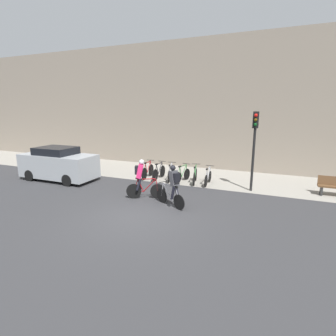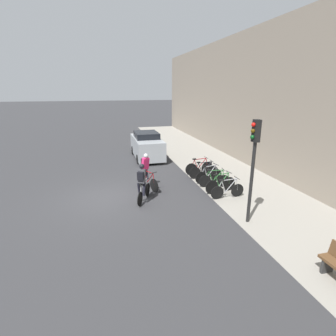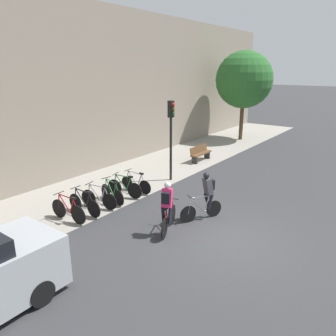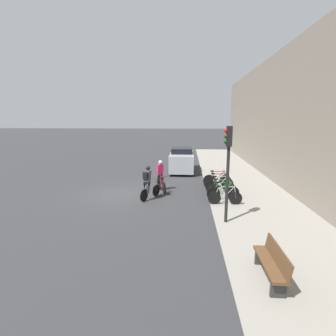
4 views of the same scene
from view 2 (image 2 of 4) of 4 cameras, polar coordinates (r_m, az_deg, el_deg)
name	(u,v)px [view 2 (image 2 of 4)]	position (r m, az deg, el deg)	size (l,w,h in m)	color
ground	(109,198)	(12.36, -12.66, -6.29)	(200.00, 200.00, 0.00)	#333335
kerb_strip	(242,184)	(14.17, 15.76, -3.47)	(44.00, 4.50, 0.01)	gray
building_facade	(295,102)	(14.83, 25.87, 12.82)	(44.00, 0.60, 8.29)	gray
cyclist_pink	(146,170)	(12.93, -4.78, -0.41)	(1.63, 0.72, 1.78)	black
cyclist_grey	(142,182)	(11.30, -5.65, -3.04)	(1.52, 0.82, 1.75)	black
parked_bike_0	(199,167)	(15.24, 6.79, 0.12)	(0.46, 1.70, 0.98)	black
parked_bike_1	(204,171)	(14.61, 7.79, -0.68)	(0.46, 1.72, 0.97)	black
parked_bike_2	(209,175)	(13.99, 8.88, -1.57)	(0.50, 1.62, 0.96)	black
parked_bike_3	(214,180)	(13.38, 10.06, -2.54)	(0.48, 1.58, 0.95)	black
parked_bike_4	(221,184)	(12.77, 11.38, -3.48)	(0.48, 1.67, 0.98)	black
parked_bike_5	(227,190)	(12.19, 12.81, -4.70)	(0.46, 1.64, 0.94)	black
traffic_light_pole	(254,154)	(9.56, 18.17, 2.97)	(0.26, 0.30, 3.80)	black
parked_car	(147,146)	(18.68, -4.63, 4.87)	(4.30, 1.84, 1.85)	#9EA3A8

